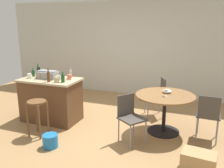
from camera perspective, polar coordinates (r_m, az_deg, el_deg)
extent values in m
plane|color=#A37A4C|center=(5.17, -4.37, -9.75)|extent=(8.80, 8.80, 0.00)
cube|color=beige|center=(7.18, 4.34, 8.29)|extent=(8.00, 0.10, 2.70)
cube|color=brown|center=(5.46, -14.02, -3.80)|extent=(1.20, 0.68, 0.89)
cube|color=tan|center=(5.34, -14.32, 0.95)|extent=(1.26, 0.74, 0.04)
cylinder|color=brown|center=(4.86, -14.79, -7.59)|extent=(0.04, 0.04, 0.66)
cylinder|color=brown|center=(5.01, -17.21, -7.10)|extent=(0.04, 0.04, 0.66)
cylinder|color=brown|center=(4.83, -19.10, -8.09)|extent=(0.04, 0.04, 0.66)
cylinder|color=brown|center=(4.67, -16.63, -8.64)|extent=(0.04, 0.04, 0.66)
cylinder|color=brown|center=(4.73, -17.24, -3.98)|extent=(0.34, 0.34, 0.03)
cylinder|color=black|center=(5.00, 11.86, -10.72)|extent=(0.62, 0.62, 0.02)
cylinder|color=black|center=(4.86, 12.08, -6.94)|extent=(0.07, 0.07, 0.73)
cylinder|color=olive|center=(4.74, 12.32, -2.64)|extent=(1.12, 1.12, 0.03)
cube|color=#47423D|center=(5.62, 9.86, -2.64)|extent=(0.53, 0.53, 0.03)
cube|color=#47423D|center=(5.61, 11.83, -0.64)|extent=(0.17, 0.34, 0.40)
cylinder|color=gray|center=(5.58, 11.84, -5.56)|extent=(0.02, 0.02, 0.47)
cylinder|color=gray|center=(5.89, 11.00, -4.44)|extent=(0.02, 0.02, 0.47)
cylinder|color=gray|center=(5.82, 7.74, -4.54)|extent=(0.02, 0.02, 0.47)
cylinder|color=gray|center=(5.50, 8.41, -5.69)|extent=(0.02, 0.02, 0.47)
cube|color=#47423D|center=(4.33, 4.76, -8.12)|extent=(0.56, 0.56, 0.03)
cube|color=#47423D|center=(4.40, 3.27, -4.95)|extent=(0.23, 0.31, 0.40)
cylinder|color=gray|center=(4.65, 5.04, -9.67)|extent=(0.02, 0.02, 0.44)
cylinder|color=gray|center=(4.46, 1.57, -10.70)|extent=(0.02, 0.02, 0.44)
cylinder|color=gray|center=(4.21, 4.31, -12.30)|extent=(0.02, 0.02, 0.44)
cylinder|color=gray|center=(4.41, 7.86, -11.12)|extent=(0.02, 0.02, 0.44)
cube|color=#47423D|center=(4.75, 21.60, -6.72)|extent=(0.42, 0.42, 0.03)
cube|color=#47423D|center=(4.51, 21.73, -5.17)|extent=(0.36, 0.04, 0.40)
cylinder|color=gray|center=(4.69, 19.14, -10.04)|extent=(0.02, 0.02, 0.46)
cylinder|color=gray|center=(4.69, 23.33, -10.46)|extent=(0.02, 0.02, 0.46)
cylinder|color=gray|center=(5.00, 23.37, -8.89)|extent=(0.02, 0.02, 0.46)
cylinder|color=gray|center=(5.01, 19.46, -8.50)|extent=(0.02, 0.02, 0.46)
cube|color=gray|center=(5.39, -14.79, 2.06)|extent=(0.43, 0.25, 0.15)
cube|color=gray|center=(5.37, -14.85, 2.95)|extent=(0.41, 0.15, 0.02)
cube|color=orange|center=(5.35, -16.54, 1.85)|extent=(0.04, 0.01, 0.04)
cube|color=orange|center=(5.22, -14.67, 1.69)|extent=(0.04, 0.01, 0.04)
cylinder|color=#194C23|center=(4.97, -11.41, 1.26)|extent=(0.07, 0.07, 0.15)
cylinder|color=#194C23|center=(4.94, -11.47, 2.45)|extent=(0.03, 0.03, 0.06)
cylinder|color=#194C23|center=(5.78, -16.85, 2.94)|extent=(0.06, 0.06, 0.18)
cylinder|color=#194C23|center=(5.76, -16.94, 4.19)|extent=(0.02, 0.02, 0.07)
cylinder|color=#194C23|center=(5.67, -17.93, 2.37)|extent=(0.06, 0.06, 0.13)
cylinder|color=#194C23|center=(5.66, -18.00, 3.28)|extent=(0.02, 0.02, 0.05)
cylinder|color=#B7B2AD|center=(5.34, -9.63, 2.31)|extent=(0.06, 0.06, 0.16)
cylinder|color=#B7B2AD|center=(5.32, -9.69, 3.50)|extent=(0.02, 0.02, 0.06)
cylinder|color=#603314|center=(5.05, -14.61, 1.57)|extent=(0.06, 0.06, 0.20)
cylinder|color=#603314|center=(5.03, -14.71, 3.10)|extent=(0.02, 0.02, 0.08)
cylinder|color=black|center=(5.59, -16.55, 2.43)|extent=(0.08, 0.08, 0.15)
cylinder|color=black|center=(5.57, -16.62, 3.50)|extent=(0.03, 0.03, 0.06)
cylinder|color=tan|center=(5.16, -12.54, 1.36)|extent=(0.09, 0.09, 0.09)
torus|color=tan|center=(5.13, -12.01, 1.37)|extent=(0.05, 0.01, 0.05)
cylinder|color=#DB6651|center=(5.18, -9.98, 1.63)|extent=(0.08, 0.08, 0.11)
torus|color=#DB6651|center=(5.15, -9.49, 1.64)|extent=(0.05, 0.01, 0.05)
cylinder|color=tan|center=(4.99, -12.82, 0.97)|extent=(0.09, 0.09, 0.10)
torus|color=tan|center=(4.96, -12.29, 0.98)|extent=(0.05, 0.01, 0.05)
cylinder|color=white|center=(5.51, -18.75, 1.81)|extent=(0.09, 0.09, 0.10)
torus|color=white|center=(5.47, -18.31, 1.82)|extent=(0.05, 0.01, 0.05)
cylinder|color=silver|center=(4.64, 12.43, -2.79)|extent=(0.06, 0.06, 0.00)
cylinder|color=silver|center=(4.63, 12.46, -2.29)|extent=(0.01, 0.01, 0.08)
ellipsoid|color=silver|center=(4.61, 12.51, -1.48)|extent=(0.07, 0.07, 0.06)
ellipsoid|color=white|center=(4.86, 12.76, -1.64)|extent=(0.18, 0.18, 0.07)
cube|color=tan|center=(3.87, 19.54, -16.87)|extent=(0.50, 0.37, 0.31)
cylinder|color=blue|center=(4.44, -14.22, -12.75)|extent=(0.26, 0.26, 0.23)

